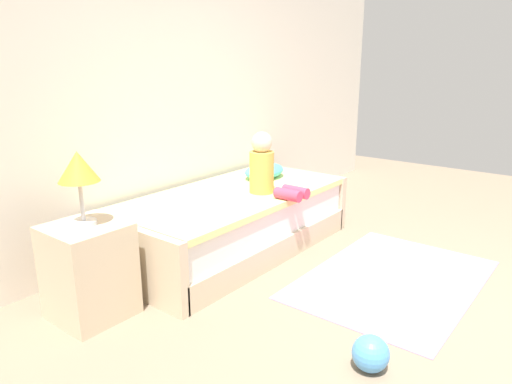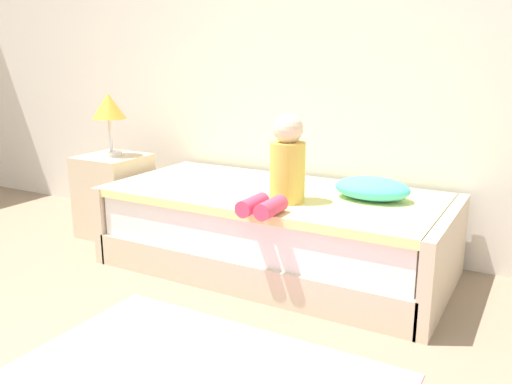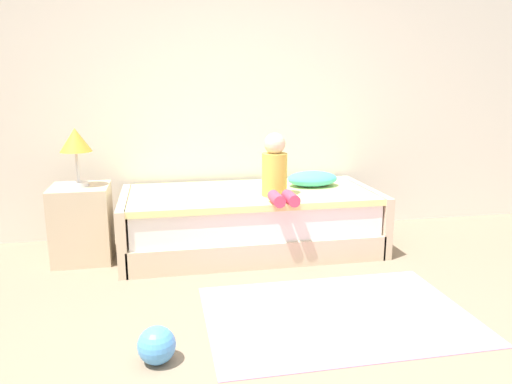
{
  "view_description": "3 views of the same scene",
  "coord_description": "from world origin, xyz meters",
  "px_view_note": "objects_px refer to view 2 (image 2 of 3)",
  "views": [
    {
      "loc": [
        -2.56,
        -0.44,
        1.55
      ],
      "look_at": [
        0.23,
        1.75,
        0.55
      ],
      "focal_mm": 32.87,
      "sensor_mm": 36.0,
      "label": 1
    },
    {
      "loc": [
        1.69,
        -0.84,
        1.3
      ],
      "look_at": [
        0.23,
        1.75,
        0.55
      ],
      "focal_mm": 37.59,
      "sensor_mm": 36.0,
      "label": 2
    },
    {
      "loc": [
        -0.49,
        -1.89,
        1.4
      ],
      "look_at": [
        0.23,
        1.75,
        0.55
      ],
      "focal_mm": 34.26,
      "sensor_mm": 36.0,
      "label": 3
    }
  ],
  "objects_px": {
    "bed": "(276,230)",
    "nightstand": "(114,195)",
    "child_figure": "(284,168)",
    "table_lamp": "(109,109)",
    "pillow": "(372,188)"
  },
  "relations": [
    {
      "from": "child_figure",
      "to": "table_lamp",
      "type": "bearing_deg",
      "value": 171.38
    },
    {
      "from": "table_lamp",
      "to": "pillow",
      "type": "xyz_separation_m",
      "value": [
        1.92,
        0.1,
        -0.37
      ]
    },
    {
      "from": "bed",
      "to": "table_lamp",
      "type": "height_order",
      "value": "table_lamp"
    },
    {
      "from": "bed",
      "to": "nightstand",
      "type": "height_order",
      "value": "nightstand"
    },
    {
      "from": "pillow",
      "to": "nightstand",
      "type": "bearing_deg",
      "value": -177.05
    },
    {
      "from": "bed",
      "to": "pillow",
      "type": "height_order",
      "value": "pillow"
    },
    {
      "from": "bed",
      "to": "table_lamp",
      "type": "relative_size",
      "value": 4.69
    },
    {
      "from": "nightstand",
      "to": "child_figure",
      "type": "relative_size",
      "value": 1.18
    },
    {
      "from": "table_lamp",
      "to": "pillow",
      "type": "relative_size",
      "value": 1.02
    },
    {
      "from": "bed",
      "to": "nightstand",
      "type": "distance_m",
      "value": 1.35
    },
    {
      "from": "table_lamp",
      "to": "child_figure",
      "type": "xyz_separation_m",
      "value": [
        1.51,
        -0.23,
        -0.23
      ]
    },
    {
      "from": "nightstand",
      "to": "table_lamp",
      "type": "height_order",
      "value": "table_lamp"
    },
    {
      "from": "nightstand",
      "to": "child_figure",
      "type": "distance_m",
      "value": 1.58
    },
    {
      "from": "nightstand",
      "to": "child_figure",
      "type": "xyz_separation_m",
      "value": [
        1.51,
        -0.23,
        0.4
      ]
    },
    {
      "from": "table_lamp",
      "to": "child_figure",
      "type": "bearing_deg",
      "value": -8.62
    }
  ]
}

